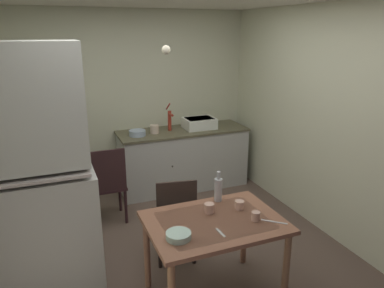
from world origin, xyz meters
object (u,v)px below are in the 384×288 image
mixing_bowl_counter (137,133)px  chair_by_counter (108,184)px  dining_table (214,231)px  glass_bottle (218,189)px  hutch_cabinet (37,184)px  chair_far_side (175,216)px  hand_pump (170,119)px  sink_basin (199,123)px  mug_dark (209,208)px  serving_bowl_wide (178,235)px

mixing_bowl_counter → chair_by_counter: (-0.52, -0.61, -0.40)m
dining_table → glass_bottle: size_ratio=3.91×
hutch_cabinet → chair_far_side: 1.29m
hand_pump → dining_table: hand_pump is taller
sink_basin → mug_dark: (-0.83, -2.16, -0.16)m
sink_basin → dining_table: (-0.84, -2.30, -0.30)m
hutch_cabinet → glass_bottle: (1.49, -0.35, -0.15)m
chair_by_counter → serving_bowl_wide: chair_by_counter is taller
hand_pump → chair_by_counter: 1.34m
mixing_bowl_counter → mug_dark: bearing=-87.4°
chair_far_side → hand_pump: bearing=72.7°
sink_basin → chair_far_side: sink_basin is taller
chair_far_side → chair_by_counter: chair_by_counter is taller
dining_table → serving_bowl_wide: serving_bowl_wide is taller
dining_table → mug_dark: mug_dark is taller
serving_bowl_wide → glass_bottle: size_ratio=0.68×
hutch_cabinet → mug_dark: hutch_cabinet is taller
sink_basin → hand_pump: 0.44m
hand_pump → chair_far_side: bearing=-107.3°
mixing_bowl_counter → chair_far_side: bearing=-91.4°
mixing_bowl_counter → glass_bottle: size_ratio=0.79×
hand_pump → mug_dark: size_ratio=4.54×
mug_dark → glass_bottle: bearing=46.3°
chair_by_counter → mug_dark: chair_by_counter is taller
hutch_cabinet → dining_table: hutch_cabinet is taller
hutch_cabinet → serving_bowl_wide: size_ratio=11.30×
mixing_bowl_counter → chair_by_counter: chair_by_counter is taller
sink_basin → chair_far_side: (-0.96, -1.67, -0.46)m
sink_basin → serving_bowl_wide: bearing=-116.3°
hand_pump → glass_bottle: size_ratio=1.39×
mixing_bowl_counter → mug_dark: size_ratio=2.58×
sink_basin → glass_bottle: glass_bottle is taller
hand_pump → glass_bottle: 2.05m
sink_basin → hand_pump: (-0.43, 0.05, 0.09)m
dining_table → chair_far_side: chair_far_side is taller
chair_by_counter → glass_bottle: (0.78, -1.32, 0.35)m
chair_by_counter → hutch_cabinet: bearing=-126.4°
hutch_cabinet → mug_dark: 1.44m
dining_table → chair_far_side: bearing=100.9°
mixing_bowl_counter → serving_bowl_wide: (-0.28, -2.39, -0.14)m
sink_basin → mixing_bowl_counter: size_ratio=1.99×
sink_basin → chair_far_side: size_ratio=0.49×
chair_far_side → serving_bowl_wide: chair_far_side is taller
chair_by_counter → glass_bottle: glass_bottle is taller
dining_table → chair_by_counter: 1.74m
chair_by_counter → serving_bowl_wide: size_ratio=5.00×
dining_table → mug_dark: 0.20m
hand_pump → glass_bottle: (-0.23, -2.03, -0.18)m
mug_dark → mixing_bowl_counter: bearing=92.6°
sink_basin → serving_bowl_wide: sink_basin is taller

